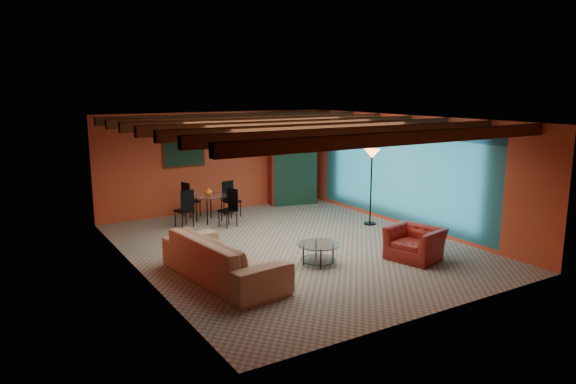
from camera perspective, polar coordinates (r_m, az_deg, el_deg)
room at (r=10.92m, az=0.25°, el=6.16°), size 6.52×8.01×2.71m
sofa at (r=9.37m, az=-7.04°, el=-7.07°), size 1.37×2.82×0.79m
armchair at (r=10.67m, az=13.61°, el=-5.45°), size 1.09×1.18×0.64m
coffee_table at (r=10.13m, az=3.31°, el=-6.72°), size 1.03×1.03×0.41m
dining_table at (r=13.37m, az=-8.59°, el=-1.23°), size 2.19×2.19×0.94m
armoire at (r=15.25m, az=0.19°, el=2.83°), size 1.36×0.89×2.20m
floor_lamp at (r=13.03m, az=9.00°, el=0.54°), size 0.43×0.43×1.88m
ceiling_fan at (r=10.83m, az=0.56°, el=6.12°), size 1.50×1.50×0.44m
painting at (r=14.06m, az=-11.22°, el=4.17°), size 1.05×0.03×0.65m
potted_plant at (r=15.12m, az=0.19°, el=7.78°), size 0.39×0.34×0.43m
vase at (r=13.26m, az=-8.66°, el=1.19°), size 0.22×0.22×0.21m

